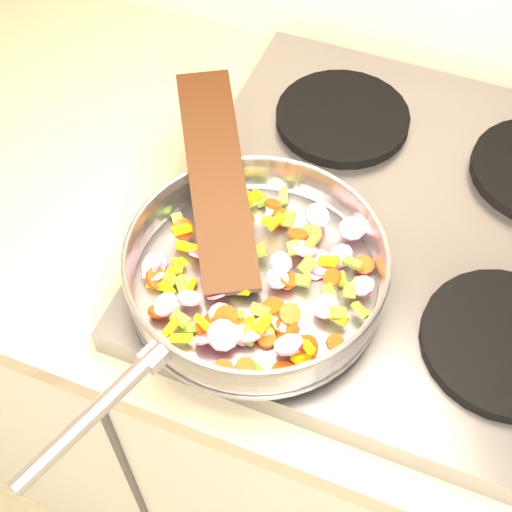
% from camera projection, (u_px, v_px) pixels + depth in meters
% --- Properties ---
extents(cooktop, '(0.60, 0.60, 0.04)m').
position_uv_depth(cooktop, '(410.00, 230.00, 0.93)').
color(cooktop, '#939399').
rests_on(cooktop, counter_top).
extents(grate_fl, '(0.19, 0.19, 0.02)m').
position_uv_depth(grate_fl, '(272.00, 267.00, 0.86)').
color(grate_fl, black).
rests_on(grate_fl, cooktop).
extents(grate_fr, '(0.19, 0.19, 0.02)m').
position_uv_depth(grate_fr, '(505.00, 342.00, 0.80)').
color(grate_fr, black).
rests_on(grate_fr, cooktop).
extents(grate_bl, '(0.19, 0.19, 0.02)m').
position_uv_depth(grate_bl, '(342.00, 117.00, 1.01)').
color(grate_bl, black).
rests_on(grate_bl, cooktop).
extents(saute_pan, '(0.34, 0.50, 0.06)m').
position_uv_depth(saute_pan, '(255.00, 268.00, 0.81)').
color(saute_pan, '#9E9EA5').
rests_on(saute_pan, grate_fl).
extents(vegetable_heap, '(0.27, 0.29, 0.04)m').
position_uv_depth(vegetable_heap, '(255.00, 285.00, 0.81)').
color(vegetable_heap, red).
rests_on(vegetable_heap, saute_pan).
extents(wooden_spatula, '(0.20, 0.28, 0.09)m').
position_uv_depth(wooden_spatula, '(217.00, 178.00, 0.85)').
color(wooden_spatula, black).
rests_on(wooden_spatula, saute_pan).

